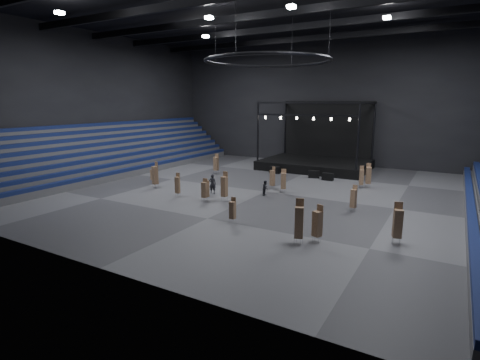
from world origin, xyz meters
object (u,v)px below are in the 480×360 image
Objects in this scene: chair_stack_12 at (299,221)px; chair_stack_5 at (398,223)px; flight_case_mid at (314,174)px; chair_stack_15 at (368,175)px; chair_stack_0 at (272,178)px; chair_stack_4 at (283,180)px; flight_case_right at (328,177)px; chair_stack_14 at (204,189)px; chair_stack_7 at (224,186)px; man_center at (213,184)px; crew_member at (265,188)px; chair_stack_6 at (155,175)px; chair_stack_3 at (206,190)px; chair_stack_8 at (361,177)px; chair_stack_11 at (216,163)px; chair_stack_9 at (354,198)px; flight_case_left at (275,170)px; chair_stack_13 at (177,185)px; chair_stack_10 at (317,223)px; chair_stack_1 at (233,210)px; chair_stack_2 at (153,174)px; stage at (317,158)px.

chair_stack_5 is at bearing 12.76° from chair_stack_12.
flight_case_mid is 0.50× the size of chair_stack_15.
chair_stack_0 is 2.03m from chair_stack_4.
chair_stack_14 is (-7.08, -15.16, 0.72)m from flight_case_right.
chair_stack_12 is 19.33m from chair_stack_15.
chair_stack_12 reaches higher than chair_stack_14.
chair_stack_7 is 1.40× the size of man_center.
chair_stack_6 is at bearing 99.47° from crew_member.
chair_stack_8 is (11.46, 12.54, 0.21)m from chair_stack_3.
chair_stack_3 is 13.49m from chair_stack_11.
chair_stack_11 is at bearing 164.86° from chair_stack_15.
chair_stack_11 is (-18.14, -0.83, 0.10)m from chair_stack_8.
flight_case_right is 12.92m from chair_stack_9.
flight_case_left is 16.18m from chair_stack_13.
chair_stack_5 is at bearing -60.45° from flight_case_right.
chair_stack_10 is at bearing -30.62° from chair_stack_0.
chair_stack_10 is (7.27, -20.48, 0.88)m from flight_case_mid.
chair_stack_4 is (5.23, -9.26, 0.84)m from flight_case_left.
chair_stack_14 is 6.27m from crew_member.
chair_stack_9 is 21.29m from chair_stack_11.
flight_case_mid is 1.02× the size of flight_case_right.
chair_stack_4 reaches higher than flight_case_right.
chair_stack_8 is (6.42, 6.08, -0.05)m from chair_stack_4.
flight_case_left is at bearing 15.68° from crew_member.
chair_stack_3 is 8.20m from chair_stack_4.
chair_stack_1 is at bearing -174.55° from crew_member.
chair_stack_9 is 10.09m from chair_stack_15.
chair_stack_8 reaches higher than chair_stack_1.
chair_stack_5 is (12.06, -9.25, 0.16)m from chair_stack_4.
chair_stack_9 reaches higher than flight_case_left.
chair_stack_4 is at bearing 74.71° from chair_stack_3.
flight_case_right is 14.18m from chair_stack_11.
flight_case_right is 20.63m from chair_stack_10.
chair_stack_9 is (13.05, -12.48, 0.74)m from flight_case_left.
chair_stack_12 is at bearing -39.41° from chair_stack_2.
chair_stack_11 is at bearing -133.57° from stage.
chair_stack_6 is 4.77m from chair_stack_13.
chair_stack_9 reaches higher than crew_member.
stage is 7.41m from flight_case_left.
chair_stack_8 is (19.25, 10.97, -0.22)m from chair_stack_6.
chair_stack_3 reaches higher than flight_case_mid.
chair_stack_14 is 0.82× the size of chair_stack_15.
man_center is at bearing -159.74° from chair_stack_8.
chair_stack_8 is 9.40m from chair_stack_9.
chair_stack_4 is 0.87× the size of chair_stack_5.
man_center is at bearing -164.83° from chair_stack_9.
chair_stack_8 is (-5.64, 15.33, -0.21)m from chair_stack_5.
flight_case_left is 16.09m from chair_stack_6.
stage reaches higher than chair_stack_1.
chair_stack_14 is (3.39, -0.23, -0.04)m from chair_stack_13.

